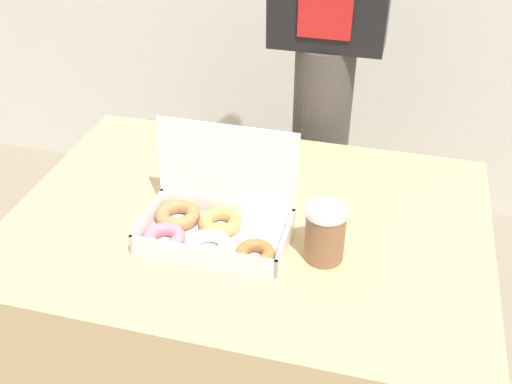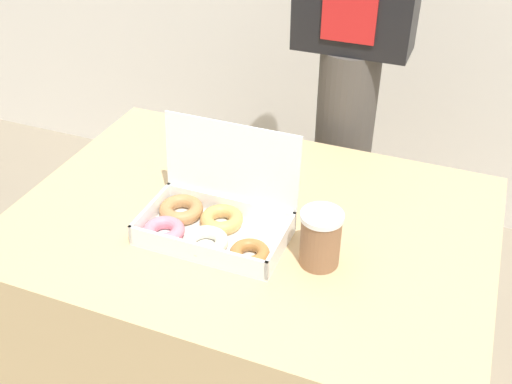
% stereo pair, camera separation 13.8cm
% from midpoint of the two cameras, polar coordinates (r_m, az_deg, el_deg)
% --- Properties ---
extents(table, '(1.19, 0.84, 0.75)m').
position_cam_midpoint_polar(table, '(1.75, 1.89, -12.29)').
color(table, tan).
rests_on(table, ground_plane).
extents(donut_box, '(0.35, 0.24, 0.25)m').
position_cam_midpoint_polar(donut_box, '(1.43, -1.74, -2.82)').
color(donut_box, white).
rests_on(donut_box, table).
extents(coffee_cup, '(0.10, 0.10, 0.14)m').
position_cam_midpoint_polar(coffee_cup, '(1.34, 9.11, -4.48)').
color(coffee_cup, '#8C6042').
rests_on(coffee_cup, table).
extents(person_customer, '(0.34, 0.21, 1.82)m').
position_cam_midpoint_polar(person_customer, '(1.87, 11.40, 14.10)').
color(person_customer, '#4C4742').
rests_on(person_customer, ground_plane).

